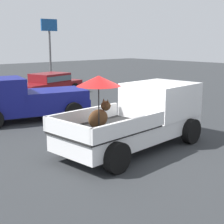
# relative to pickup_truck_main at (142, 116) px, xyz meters

# --- Properties ---
(ground_plane) EXTENTS (80.00, 80.00, 0.00)m
(ground_plane) POSITION_rel_pickup_truck_main_xyz_m (-0.43, -0.03, -0.97)
(ground_plane) COLOR #2D3033
(pickup_truck_main) EXTENTS (5.17, 2.55, 2.35)m
(pickup_truck_main) POSITION_rel_pickup_truck_main_xyz_m (0.00, 0.00, 0.00)
(pickup_truck_main) COLOR black
(pickup_truck_main) RESTS_ON ground
(pickup_truck_red) EXTENTS (5.10, 3.11, 1.80)m
(pickup_truck_red) POSITION_rel_pickup_truck_main_xyz_m (-1.04, 5.65, -0.09)
(pickup_truck_red) COLOR black
(pickup_truck_red) RESTS_ON ground
(parked_sedan_near) EXTENTS (4.59, 2.73, 1.33)m
(parked_sedan_near) POSITION_rel_pickup_truck_main_xyz_m (3.32, 10.78, -0.23)
(parked_sedan_near) COLOR black
(parked_sedan_near) RESTS_ON ground
(motel_sign) EXTENTS (1.40, 0.16, 4.92)m
(motel_sign) POSITION_rel_pickup_truck_main_xyz_m (6.78, 16.17, 2.50)
(motel_sign) COLOR #59595B
(motel_sign) RESTS_ON ground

